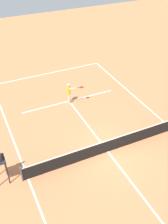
# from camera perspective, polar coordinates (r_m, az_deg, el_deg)

# --- Properties ---
(ground_plane) EXTENTS (60.00, 60.00, 0.00)m
(ground_plane) POSITION_cam_1_polar(r_m,az_deg,el_deg) (17.06, 5.01, -8.27)
(ground_plane) COLOR #D37A4C
(court_lines) EXTENTS (10.22, 22.76, 0.01)m
(court_lines) POSITION_cam_1_polar(r_m,az_deg,el_deg) (17.06, 5.01, -8.26)
(court_lines) COLOR white
(court_lines) RESTS_ON ground
(tennis_net) EXTENTS (10.82, 0.10, 1.07)m
(tennis_net) POSITION_cam_1_polar(r_m,az_deg,el_deg) (16.72, 5.10, -7.05)
(tennis_net) COLOR #4C4C51
(tennis_net) RESTS_ON ground
(player_serving) EXTENTS (1.25, 0.72, 1.70)m
(player_serving) POSITION_cam_1_polar(r_m,az_deg,el_deg) (20.70, -3.11, 4.30)
(player_serving) COLOR beige
(player_serving) RESTS_ON ground
(tennis_ball) EXTENTS (0.07, 0.07, 0.07)m
(tennis_ball) POSITION_cam_1_polar(r_m,az_deg,el_deg) (20.25, -5.57, 0.04)
(tennis_ball) COLOR #CCE033
(tennis_ball) RESTS_ON ground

